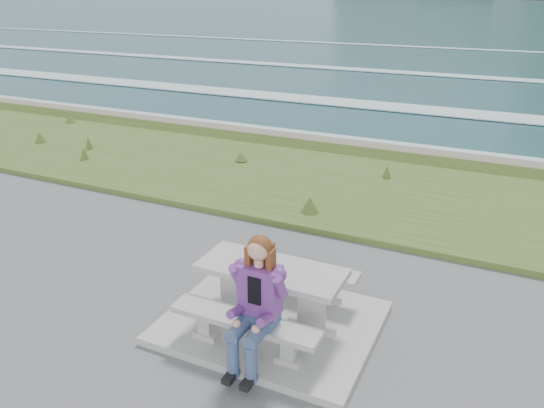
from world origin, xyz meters
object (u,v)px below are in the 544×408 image
picnic_table (271,279)px  seated_woman (254,321)px  bench_seaward (293,270)px

picnic_table → seated_woman: 0.86m
picnic_table → bench_seaward: 0.74m
picnic_table → seated_woman: (0.19, -0.84, -0.03)m
bench_seaward → seated_woman: 1.57m
bench_seaward → seated_woman: bearing=-83.1°
bench_seaward → seated_woman: size_ratio=1.20×
picnic_table → bench_seaward: picnic_table is taller
picnic_table → seated_woman: seated_woman is taller
picnic_table → seated_woman: bearing=-77.4°
picnic_table → bench_seaward: (0.00, 0.70, -0.23)m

